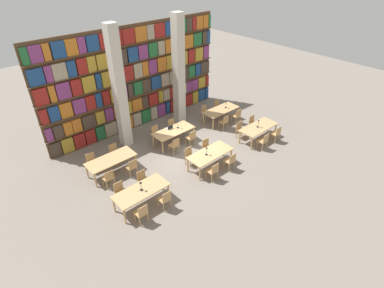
{
  "coord_description": "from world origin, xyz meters",
  "views": [
    {
      "loc": [
        -7.96,
        -9.09,
        8.63
      ],
      "look_at": [
        0.0,
        -0.13,
        0.7
      ],
      "focal_mm": 28.0,
      "sensor_mm": 36.0,
      "label": 1
    }
  ],
  "objects": [
    {
      "name": "chair_11",
      "position": [
        4.16,
        -0.55,
        0.48
      ],
      "size": [
        0.42,
        0.4,
        0.89
      ],
      "rotation": [
        0.0,
        0.0,
        3.14
      ],
      "color": "tan",
      "rests_on": "ground_plane"
    },
    {
      "name": "chair_23",
      "position": [
        4.12,
        2.13,
        0.48
      ],
      "size": [
        0.42,
        0.4,
        0.89
      ],
      "rotation": [
        0.0,
        0.0,
        3.14
      ],
      "color": "tan",
      "rests_on": "ground_plane"
    },
    {
      "name": "desk_lamp_3",
      "position": [
        0.39,
        1.4,
        1.09
      ],
      "size": [
        0.14,
        0.14,
        0.47
      ],
      "color": "#232328",
      "rests_on": "reading_table_4"
    },
    {
      "name": "chair_7",
      "position": [
        0.6,
        -0.57,
        0.48
      ],
      "size": [
        0.42,
        0.4,
        0.89
      ],
      "rotation": [
        0.0,
        0.0,
        3.14
      ],
      "color": "tan",
      "rests_on": "ground_plane"
    },
    {
      "name": "chair_18",
      "position": [
        0.6,
        0.59,
        0.48
      ],
      "size": [
        0.42,
        0.4,
        0.89
      ],
      "color": "tan",
      "rests_on": "ground_plane"
    },
    {
      "name": "desk_lamp_1",
      "position": [
        -0.18,
        -1.31,
        1.06
      ],
      "size": [
        0.14,
        0.14,
        0.42
      ],
      "color": "#232328",
      "rests_on": "reading_table_1"
    },
    {
      "name": "ground_plane",
      "position": [
        0.0,
        0.0,
        0.0
      ],
      "size": [
        40.0,
        40.0,
        0.0
      ],
      "primitive_type": "plane",
      "color": "gray"
    },
    {
      "name": "reading_table_2",
      "position": [
        3.63,
        -1.31,
        0.7
      ],
      "size": [
        2.18,
        0.95,
        0.77
      ],
      "color": "tan",
      "rests_on": "ground_plane"
    },
    {
      "name": "desk_lamp_2",
      "position": [
        3.55,
        -1.3,
        1.06
      ],
      "size": [
        0.14,
        0.14,
        0.43
      ],
      "color": "#232328",
      "rests_on": "reading_table_2"
    },
    {
      "name": "pillar_center",
      "position": [
        1.81,
        2.98,
        3.0
      ],
      "size": [
        0.51,
        0.51,
        6.0
      ],
      "color": "beige",
      "rests_on": "ground_plane"
    },
    {
      "name": "laptop",
      "position": [
        0.02,
        1.64,
        0.81
      ],
      "size": [
        0.32,
        0.22,
        0.21
      ],
      "rotation": [
        0.0,
        0.0,
        3.14
      ],
      "color": "silver",
      "rests_on": "reading_table_4"
    },
    {
      "name": "desk_lamp_0",
      "position": [
        -3.68,
        -1.34,
        1.06
      ],
      "size": [
        0.14,
        0.14,
        0.43
      ],
      "color": "#232328",
      "rests_on": "reading_table_0"
    },
    {
      "name": "chair_13",
      "position": [
        -4.13,
        2.03,
        0.48
      ],
      "size": [
        0.42,
        0.4,
        0.89
      ],
      "rotation": [
        0.0,
        0.0,
        3.14
      ],
      "color": "tan",
      "rests_on": "ground_plane"
    },
    {
      "name": "desk_lamp_4",
      "position": [
        3.94,
        1.34,
        1.05
      ],
      "size": [
        0.14,
        0.14,
        0.41
      ],
      "color": "#232328",
      "rests_on": "reading_table_5"
    },
    {
      "name": "chair_4",
      "position": [
        -0.51,
        -2.09,
        0.48
      ],
      "size": [
        0.42,
        0.4,
        0.89
      ],
      "color": "tan",
      "rests_on": "ground_plane"
    },
    {
      "name": "chair_2",
      "position": [
        -3.12,
        -2.08,
        0.48
      ],
      "size": [
        0.42,
        0.4,
        0.89
      ],
      "color": "tan",
      "rests_on": "ground_plane"
    },
    {
      "name": "reading_table_0",
      "position": [
        -3.69,
        -1.32,
        0.7
      ],
      "size": [
        2.18,
        0.95,
        0.77
      ],
      "color": "tan",
      "rests_on": "ground_plane"
    },
    {
      "name": "chair_3",
      "position": [
        -3.12,
        -0.56,
        0.48
      ],
      "size": [
        0.42,
        0.4,
        0.89
      ],
      "rotation": [
        0.0,
        0.0,
        3.14
      ],
      "color": "tan",
      "rests_on": "ground_plane"
    },
    {
      "name": "reading_table_4",
      "position": [
        0.05,
        1.36,
        0.7
      ],
      "size": [
        2.18,
        0.95,
        0.77
      ],
      "color": "tan",
      "rests_on": "ground_plane"
    },
    {
      "name": "chair_16",
      "position": [
        -0.5,
        0.59,
        0.48
      ],
      "size": [
        0.42,
        0.4,
        0.89
      ],
      "color": "tan",
      "rests_on": "ground_plane"
    },
    {
      "name": "chair_0",
      "position": [
        -4.2,
        -2.08,
        0.48
      ],
      "size": [
        0.42,
        0.4,
        0.89
      ],
      "color": "tan",
      "rests_on": "ground_plane"
    },
    {
      "name": "pillar_left",
      "position": [
        -1.81,
        2.98,
        3.0
      ],
      "size": [
        0.51,
        0.51,
        6.0
      ],
      "color": "beige",
      "rests_on": "ground_plane"
    },
    {
      "name": "chair_6",
      "position": [
        0.6,
        -2.09,
        0.48
      ],
      "size": [
        0.42,
        0.4,
        0.89
      ],
      "color": "tan",
      "rests_on": "ground_plane"
    },
    {
      "name": "chair_1",
      "position": [
        -4.2,
        -0.56,
        0.48
      ],
      "size": [
        0.42,
        0.4,
        0.89
      ],
      "rotation": [
        0.0,
        0.0,
        3.14
      ],
      "color": "tan",
      "rests_on": "ground_plane"
    },
    {
      "name": "chair_22",
      "position": [
        4.12,
        0.61,
        0.48
      ],
      "size": [
        0.42,
        0.4,
        0.89
      ],
      "color": "tan",
      "rests_on": "ground_plane"
    },
    {
      "name": "reading_table_1",
      "position": [
        0.06,
        -1.33,
        0.7
      ],
      "size": [
        2.18,
        0.95,
        0.77
      ],
      "color": "tan",
      "rests_on": "ground_plane"
    },
    {
      "name": "chair_9",
      "position": [
        3.09,
        -0.55,
        0.48
      ],
      "size": [
        0.42,
        0.4,
        0.89
      ],
      "rotation": [
        0.0,
        0.0,
        3.14
      ],
      "color": "tan",
      "rests_on": "ground_plane"
    },
    {
      "name": "reading_table_5",
      "position": [
        3.57,
        1.37,
        0.7
      ],
      "size": [
        2.18,
        0.95,
        0.77
      ],
      "color": "tan",
      "rests_on": "ground_plane"
    },
    {
      "name": "reading_table_3",
      "position": [
        -3.56,
        1.27,
        0.7
      ],
      "size": [
        2.18,
        0.95,
        0.77
      ],
      "color": "tan",
      "rests_on": "ground_plane"
    },
    {
      "name": "chair_12",
      "position": [
        -4.13,
        0.51,
        0.48
      ],
      "size": [
        0.42,
        0.4,
        0.89
      ],
      "color": "tan",
      "rests_on": "ground_plane"
    },
    {
      "name": "chair_15",
      "position": [
        -3.0,
        2.03,
        0.48
      ],
      "size": [
        0.42,
        0.4,
        0.89
      ],
      "rotation": [
        0.0,
        0.0,
        3.14
      ],
      "color": "tan",
      "rests_on": "ground_plane"
    },
    {
      "name": "chair_8",
      "position": [
        3.09,
        -2.07,
        0.48
      ],
      "size": [
        0.42,
        0.4,
        0.89
      ],
      "color": "tan",
      "rests_on": "ground_plane"
    },
    {
      "name": "chair_21",
      "position": [
        3.06,
        2.13,
        0.48
      ],
      "size": [
        0.42,
        0.4,
        0.89
      ],
      "rotation": [
        0.0,
        0.0,
        3.14
      ],
      "color": "tan",
      "rests_on": "ground_plane"
    },
    {
      "name": "chair_5",
      "position": [
        -0.51,
        -0.57,
        0.48
      ],
      "size": [
        0.42,
        0.4,
        0.89
      ],
      "rotation": [
        0.0,
        0.0,
        3.14
      ],
      "color": "tan",
      "rests_on": "ground_plane"
    },
    {
      "name": "chair_10",
      "position": [
        4.16,
        -2.07,
        0.48
      ],
      "size": [
        0.42,
        0.4,
        0.89
      ],
      "color": "tan",
      "rests_on": "ground_plane"
    },
    {
      "name": "chair_20",
      "position": [
        3.06,
        0.61,
        0.48
      ],
      "size": [
        0.42,
        0.4,
        0.89
      ],
      "color": "tan",
      "rests_on": "ground_plane"
    },
    {
      "name": "bookshelf_bank",
      "position": [
        0.0,
        4.24,
        2.69
      ],
      "size": [
        10.64,
        0.35,
        5.5
      ],
      "color": "brown",
      "rests_on": "ground_plane"
    },
    {
      "name": "chair_19",
      "position": [
        0.6,
        2.12,
        0.48
      ],
      "size": [
        0.42,
        0.4,
        0.89
      ],
      "rotation": [
        0.0,
        0.0,
        3.14
      ],
      "color": "tan",
      "rests_on": "ground_plane"
    },
    {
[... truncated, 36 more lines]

